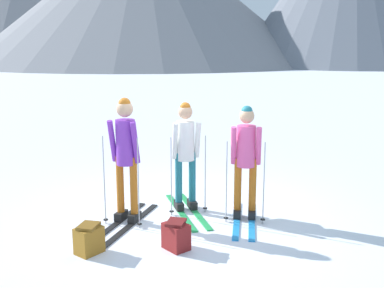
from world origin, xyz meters
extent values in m
plane|color=white|center=(0.00, 0.00, 0.00)|extent=(400.00, 400.00, 0.00)
cube|color=black|center=(-0.75, -0.53, 0.01)|extent=(0.26, 1.75, 0.02)
cube|color=black|center=(-0.97, -0.51, 0.01)|extent=(0.26, 1.75, 0.02)
cube|color=black|center=(-0.74, -0.43, 0.08)|extent=(0.14, 0.27, 0.12)
cylinder|color=#B76019|center=(-0.74, -0.43, 0.56)|extent=(0.11, 0.11, 0.87)
cube|color=black|center=(-0.96, -0.41, 0.08)|extent=(0.14, 0.27, 0.12)
cylinder|color=#B76019|center=(-0.96, -0.41, 0.56)|extent=(0.11, 0.11, 0.87)
cylinder|color=purple|center=(-0.85, -0.42, 1.20)|extent=(0.28, 0.28, 0.66)
sphere|color=tan|center=(-0.85, -0.42, 1.68)|extent=(0.24, 0.24, 0.24)
sphere|color=#B76019|center=(-0.85, -0.42, 1.76)|extent=(0.18, 0.18, 0.18)
cylinder|color=purple|center=(-0.67, -0.50, 1.22)|extent=(0.10, 0.21, 0.62)
cylinder|color=purple|center=(-1.03, -0.46, 1.22)|extent=(0.10, 0.21, 0.62)
cylinder|color=#A5A5AD|center=(-0.60, -0.62, 0.66)|extent=(0.02, 0.02, 1.31)
cylinder|color=black|center=(-0.60, -0.62, 0.06)|extent=(0.07, 0.07, 0.01)
cylinder|color=#A5A5AD|center=(-1.13, -0.57, 0.66)|extent=(0.02, 0.02, 1.31)
cylinder|color=black|center=(-1.13, -0.57, 0.06)|extent=(0.07, 0.07, 0.01)
cube|color=green|center=(0.01, 0.23, 0.01)|extent=(0.88, 1.55, 0.02)
cube|color=green|center=(-0.18, 0.13, 0.01)|extent=(0.88, 1.55, 0.02)
cube|color=black|center=(-0.03, 0.32, 0.08)|extent=(0.22, 0.28, 0.12)
cylinder|color=#1E6B7A|center=(-0.03, 0.32, 0.53)|extent=(0.11, 0.11, 0.82)
cube|color=black|center=(-0.23, 0.22, 0.08)|extent=(0.22, 0.28, 0.12)
cylinder|color=#1E6B7A|center=(-0.23, 0.22, 0.53)|extent=(0.11, 0.11, 0.82)
cylinder|color=white|center=(-0.13, 0.27, 1.12)|extent=(0.28, 0.28, 0.61)
sphere|color=tan|center=(-0.13, 0.27, 1.57)|extent=(0.22, 0.22, 0.22)
sphere|color=#B76019|center=(-0.13, 0.27, 1.64)|extent=(0.17, 0.17, 0.17)
cylinder|color=white|center=(0.06, 0.30, 1.14)|extent=(0.16, 0.21, 0.58)
cylinder|color=white|center=(-0.26, 0.13, 1.14)|extent=(0.16, 0.21, 0.58)
cylinder|color=#A5A5AD|center=(0.19, 0.24, 0.61)|extent=(0.02, 0.02, 1.22)
cylinder|color=black|center=(0.19, 0.24, 0.06)|extent=(0.07, 0.07, 0.01)
cylinder|color=#A5A5AD|center=(-0.28, -0.02, 0.61)|extent=(0.02, 0.02, 1.22)
cylinder|color=black|center=(-0.28, -0.02, 0.06)|extent=(0.07, 0.07, 0.01)
cube|color=black|center=(-0.21, 0.42, 1.15)|extent=(0.30, 0.26, 0.36)
cube|color=#1E84D1|center=(0.95, 0.00, 0.01)|extent=(0.24, 1.56, 0.02)
cube|color=#1E84D1|center=(0.73, -0.02, 0.01)|extent=(0.24, 1.56, 0.02)
cube|color=black|center=(0.94, 0.10, 0.08)|extent=(0.13, 0.27, 0.12)
cylinder|color=#B76019|center=(0.94, 0.10, 0.53)|extent=(0.11, 0.11, 0.81)
cube|color=black|center=(0.72, 0.08, 0.08)|extent=(0.13, 0.27, 0.12)
cylinder|color=#B76019|center=(0.72, 0.08, 0.53)|extent=(0.11, 0.11, 0.81)
cylinder|color=#E55193|center=(0.83, 0.09, 1.12)|extent=(0.28, 0.28, 0.61)
sphere|color=tan|center=(0.83, 0.09, 1.57)|extent=(0.22, 0.22, 0.22)
sphere|color=#1E6B7A|center=(0.83, 0.09, 1.63)|extent=(0.17, 0.17, 0.17)
cylinder|color=#E55193|center=(1.01, 0.05, 1.14)|extent=(0.10, 0.20, 0.58)
cylinder|color=#E55193|center=(0.66, 0.01, 1.14)|extent=(0.10, 0.20, 0.58)
cylinder|color=#A5A5AD|center=(1.11, -0.06, 0.61)|extent=(0.02, 0.02, 1.22)
cylinder|color=black|center=(1.11, -0.06, 0.06)|extent=(0.07, 0.07, 0.01)
cylinder|color=#A5A5AD|center=(0.58, -0.11, 0.61)|extent=(0.02, 0.02, 1.22)
cylinder|color=black|center=(0.58, -0.11, 0.06)|extent=(0.07, 0.07, 0.01)
cube|color=#99661E|center=(-0.94, -1.56, 0.17)|extent=(0.36, 0.39, 0.34)
cube|color=brown|center=(-0.94, -1.56, 0.36)|extent=(0.22, 0.28, 0.04)
cube|color=maroon|center=(0.09, -1.20, 0.17)|extent=(0.40, 0.38, 0.34)
cube|color=maroon|center=(0.09, -1.20, 0.36)|extent=(0.22, 0.28, 0.04)
cone|color=gray|center=(-42.84, 67.04, 9.67)|extent=(30.39, 30.39, 19.33)
camera|label=1|loc=(1.53, -6.66, 2.57)|focal=44.05mm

